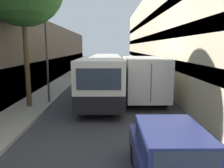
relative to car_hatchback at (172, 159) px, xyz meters
name	(u,v)px	position (x,y,z in m)	size (l,w,h in m)	color
ground_plane	(110,93)	(-1.54, 11.55, -0.78)	(150.00, 150.00, 0.00)	#38383D
sidewalk_left	(49,92)	(-6.23, 11.55, -0.70)	(2.20, 60.00, 0.15)	#9E998E
building_left_shopfront	(19,58)	(-8.43, 11.55, 1.93)	(2.40, 60.00, 5.96)	#51473D
building_right_apartment	(182,31)	(3.80, 11.55, 3.96)	(2.40, 60.00, 9.52)	beige
car_hatchback	(172,159)	(0.00, 0.00, 0.00)	(1.79, 4.03, 1.56)	navy
bus	(103,75)	(-2.05, 10.63, 0.77)	(2.53, 11.81, 2.91)	silver
box_truck	(142,76)	(0.66, 9.94, 0.77)	(2.47, 7.42, 2.87)	silver
panel_van	(90,67)	(-4.04, 21.76, 0.33)	(1.90, 4.78, 1.98)	navy
street_lamp	(46,29)	(-5.38, 8.42, 3.81)	(0.36, 0.80, 6.33)	#38383D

